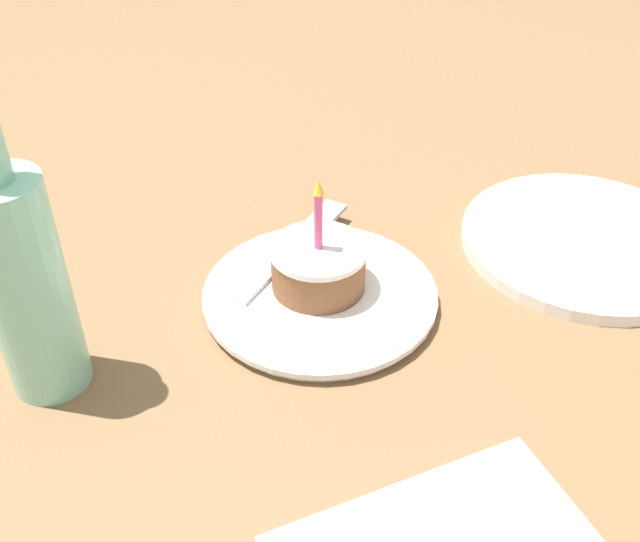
% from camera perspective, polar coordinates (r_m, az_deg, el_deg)
% --- Properties ---
extents(ground_plane, '(2.40, 2.40, 0.04)m').
position_cam_1_polar(ground_plane, '(0.71, -0.74, -3.46)').
color(ground_plane, brown).
rests_on(ground_plane, ground).
extents(plate, '(0.21, 0.21, 0.01)m').
position_cam_1_polar(plate, '(0.69, 0.00, -1.85)').
color(plate, white).
rests_on(plate, ground_plane).
extents(cake_slice, '(0.09, 0.09, 0.11)m').
position_cam_1_polar(cake_slice, '(0.67, -0.22, 0.53)').
color(cake_slice, brown).
rests_on(cake_slice, plate).
extents(fork, '(0.13, 0.16, 0.00)m').
position_cam_1_polar(fork, '(0.74, -1.55, 2.24)').
color(fork, '#B2B2B7').
rests_on(fork, plate).
extents(bottle, '(0.06, 0.06, 0.25)m').
position_cam_1_polar(bottle, '(0.59, -21.61, -0.68)').
color(bottle, '#8CD1B2').
rests_on(bottle, ground_plane).
extents(side_plate, '(0.25, 0.25, 0.01)m').
position_cam_1_polar(side_plate, '(0.80, 19.55, 2.15)').
color(side_plate, white).
rests_on(side_plate, ground_plane).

